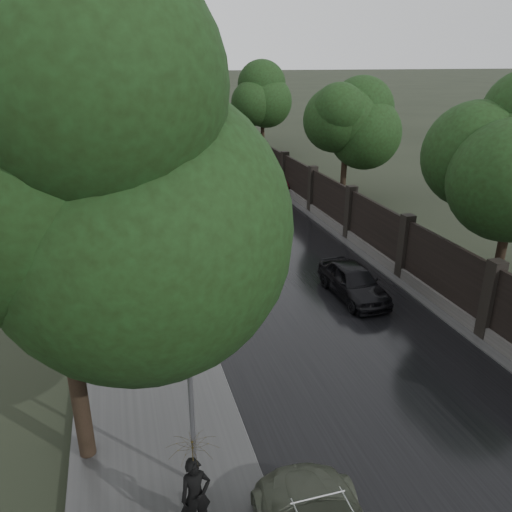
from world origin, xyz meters
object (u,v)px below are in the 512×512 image
object	(u,v)px
tree_left_near	(45,180)
lamp_post	(190,382)
car_right_far	(264,180)
tree_left_far	(84,110)
car_right_near	(353,281)
traffic_light	(149,163)
tree_right_b	(347,120)
hatchback_left	(187,238)
tree_right_c	(263,99)
pedestrian_umbrella	(193,459)

from	to	relation	value
tree_left_near	lamp_post	world-z (taller)	tree_left_near
tree_left_near	car_right_far	bearing A→B (deg)	64.19
tree_left_far	car_right_near	world-z (taller)	tree_left_far
traffic_light	tree_right_b	bearing A→B (deg)	-14.24
tree_left_near	tree_left_far	world-z (taller)	tree_left_near
hatchback_left	car_right_near	xyz separation A→B (m)	(5.32, -6.58, 0.02)
tree_right_b	tree_right_c	bearing A→B (deg)	90.00
pedestrian_umbrella	hatchback_left	bearing A→B (deg)	74.75
tree_right_b	hatchback_left	size ratio (longest dim) A/B	1.90
car_right_near	pedestrian_umbrella	bearing A→B (deg)	-132.77
traffic_light	lamp_post	bearing A→B (deg)	-92.68
tree_right_c	car_right_far	size ratio (longest dim) A/B	1.40
tree_left_far	tree_right_c	world-z (taller)	tree_left_far
tree_left_far	lamp_post	size ratio (longest dim) A/B	1.45
traffic_light	pedestrian_umbrella	size ratio (longest dim) A/B	1.60
tree_right_b	hatchback_left	xyz separation A→B (m)	(-10.99, -6.51, -4.32)
pedestrian_umbrella	tree_right_c	bearing A→B (deg)	64.30
traffic_light	car_right_near	distance (m)	17.30
tree_right_c	hatchback_left	bearing A→B (deg)	-114.14
hatchback_left	car_right_near	distance (m)	8.46
tree_right_c	car_right_near	bearing A→B (deg)	-100.33
car_right_far	pedestrian_umbrella	size ratio (longest dim) A/B	2.00
tree_right_b	car_right_far	size ratio (longest dim) A/B	1.40
lamp_post	traffic_light	bearing A→B (deg)	87.32
tree_left_far	traffic_light	distance (m)	6.84
car_right_near	hatchback_left	bearing A→B (deg)	127.20
hatchback_left	car_right_far	world-z (taller)	car_right_far
car_right_far	tree_left_near	bearing A→B (deg)	-120.29
traffic_light	car_right_far	bearing A→B (deg)	5.60
tree_right_c	pedestrian_umbrella	distance (m)	41.79
tree_left_near	car_right_far	xyz separation A→B (m)	(11.00, 22.75, -5.72)
hatchback_left	pedestrian_umbrella	bearing A→B (deg)	86.16
tree_left_near	car_right_far	size ratio (longest dim) A/B	1.83
tree_right_b	car_right_near	xyz separation A→B (m)	(-5.67, -13.09, -4.30)
traffic_light	pedestrian_umbrella	xyz separation A→B (m)	(-1.25, -24.57, -0.57)
tree_left_far	pedestrian_umbrella	size ratio (longest dim) A/B	2.96
tree_right_b	tree_right_c	distance (m)	18.00
tree_right_b	car_right_near	bearing A→B (deg)	-113.41
tree_left_near	lamp_post	bearing A→B (deg)	-34.29
car_right_near	lamp_post	bearing A→B (deg)	-136.06
car_right_near	car_right_far	distance (m)	16.91
lamp_post	pedestrian_umbrella	size ratio (longest dim) A/B	2.04
hatchback_left	car_right_near	bearing A→B (deg)	132.91
tree_left_far	traffic_light	bearing A→B (deg)	-53.53
tree_right_c	tree_left_near	bearing A→B (deg)	-112.20
tree_left_far	pedestrian_umbrella	bearing A→B (deg)	-85.26
tree_left_far	car_right_far	size ratio (longest dim) A/B	1.48
tree_left_near	traffic_light	size ratio (longest dim) A/B	2.29
traffic_light	tree_left_far	bearing A→B (deg)	126.47
tree_left_far	tree_right_b	xyz separation A→B (m)	(15.50, -8.00, -0.29)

